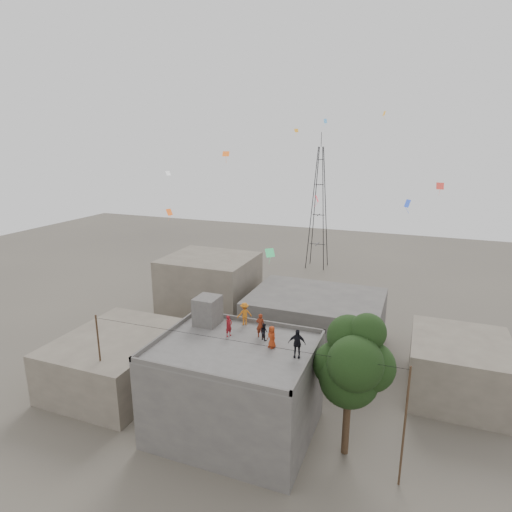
{
  "coord_description": "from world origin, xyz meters",
  "views": [
    {
      "loc": [
        10.23,
        -22.48,
        18.64
      ],
      "look_at": [
        0.73,
        1.96,
        11.64
      ],
      "focal_mm": 30.0,
      "sensor_mm": 36.0,
      "label": 1
    }
  ],
  "objects_px": {
    "transmission_tower": "(319,208)",
    "person_red_adult": "(260,325)",
    "tree": "(353,363)",
    "person_dark_adult": "(297,343)",
    "stair_head_box": "(208,311)"
  },
  "relations": [
    {
      "from": "stair_head_box",
      "to": "person_dark_adult",
      "type": "distance_m",
      "value": 7.66
    },
    {
      "from": "stair_head_box",
      "to": "transmission_tower",
      "type": "distance_m",
      "value": 37.46
    },
    {
      "from": "person_red_adult",
      "to": "transmission_tower",
      "type": "bearing_deg",
      "value": -85.89
    },
    {
      "from": "transmission_tower",
      "to": "person_red_adult",
      "type": "xyz_separation_m",
      "value": [
        5.06,
        -38.07,
        -2.14
      ]
    },
    {
      "from": "tree",
      "to": "stair_head_box",
      "type": "bearing_deg",
      "value": 169.26
    },
    {
      "from": "stair_head_box",
      "to": "transmission_tower",
      "type": "bearing_deg",
      "value": 91.23
    },
    {
      "from": "tree",
      "to": "person_red_adult",
      "type": "xyz_separation_m",
      "value": [
        -6.31,
        1.33,
        0.83
      ]
    },
    {
      "from": "stair_head_box",
      "to": "person_red_adult",
      "type": "height_order",
      "value": "stair_head_box"
    },
    {
      "from": "transmission_tower",
      "to": "person_red_adult",
      "type": "height_order",
      "value": "transmission_tower"
    },
    {
      "from": "tree",
      "to": "transmission_tower",
      "type": "distance_m",
      "value": 41.12
    },
    {
      "from": "stair_head_box",
      "to": "person_dark_adult",
      "type": "bearing_deg",
      "value": -18.56
    },
    {
      "from": "tree",
      "to": "person_dark_adult",
      "type": "height_order",
      "value": "tree"
    },
    {
      "from": "tree",
      "to": "person_dark_adult",
      "type": "xyz_separation_m",
      "value": [
        -3.31,
        -0.43,
        0.89
      ]
    },
    {
      "from": "tree",
      "to": "person_red_adult",
      "type": "distance_m",
      "value": 6.5
    },
    {
      "from": "person_dark_adult",
      "to": "transmission_tower",
      "type": "bearing_deg",
      "value": 91.5
    }
  ]
}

